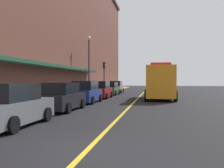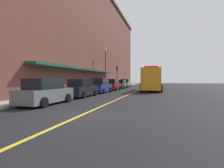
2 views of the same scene
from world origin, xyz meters
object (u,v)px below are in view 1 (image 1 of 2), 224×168
(parked_car_1, at_px, (62,98))
(utility_truck, at_px, (160,83))
(parking_meter_0, at_px, (100,87))
(parked_car_2, at_px, (86,93))
(parking_meter_2, at_px, (107,86))
(parked_car_5, at_px, (116,87))
(street_lamp_left, at_px, (89,59))
(parked_car_0, at_px, (12,106))
(parked_car_3, at_px, (100,90))
(traffic_light_near, at_px, (104,71))
(parked_car_4, at_px, (111,89))

(parked_car_1, relative_size, utility_truck, 0.55)
(parking_meter_0, bearing_deg, parked_car_2, -82.94)
(utility_truck, xyz_separation_m, parking_meter_2, (-7.60, 10.92, -0.58))
(parked_car_1, xyz_separation_m, parked_car_5, (-0.10, 22.31, 0.02))
(parked_car_1, bearing_deg, street_lamp_left, 8.87)
(parked_car_0, height_order, parked_car_3, parked_car_3)
(parked_car_5, xyz_separation_m, traffic_light_near, (-1.28, -2.64, 2.32))
(parked_car_0, xyz_separation_m, parked_car_4, (0.08, 22.50, -0.06))
(parked_car_3, relative_size, parking_meter_2, 3.54)
(traffic_light_near, bearing_deg, parked_car_0, -86.99)
(parked_car_4, bearing_deg, parked_car_5, 2.56)
(utility_truck, xyz_separation_m, parking_meter_0, (-7.60, 6.35, -0.58))
(parked_car_5, xyz_separation_m, utility_truck, (6.26, -11.51, 0.81))
(parked_car_5, relative_size, utility_truck, 0.57)
(parking_meter_0, bearing_deg, parked_car_3, -76.74)
(parking_meter_2, bearing_deg, street_lamp_left, -94.43)
(parked_car_1, distance_m, parked_car_4, 17.04)
(parking_meter_2, height_order, traffic_light_near, traffic_light_near)
(parking_meter_0, bearing_deg, parked_car_1, -85.22)
(parked_car_0, distance_m, parked_car_1, 5.46)
(parking_meter_2, distance_m, street_lamp_left, 8.45)
(parked_car_5, height_order, utility_truck, utility_truck)
(parking_meter_2, bearing_deg, traffic_light_near, -88.28)
(parking_meter_0, bearing_deg, parked_car_4, -4.35)
(parked_car_0, height_order, parked_car_5, parked_car_5)
(parked_car_2, height_order, parked_car_4, parked_car_2)
(utility_truck, bearing_deg, parked_car_5, -151.85)
(parked_car_2, xyz_separation_m, parked_car_4, (0.00, 11.63, -0.09))
(utility_truck, bearing_deg, traffic_light_near, -140.03)
(parked_car_1, distance_m, parking_meter_0, 17.22)
(parked_car_3, height_order, parked_car_4, parked_car_3)
(parked_car_4, xyz_separation_m, street_lamp_left, (-2.06, -3.06, 3.63))
(parked_car_0, distance_m, traffic_light_near, 25.28)
(parked_car_4, xyz_separation_m, parking_meter_2, (-1.46, 4.68, 0.29))
(street_lamp_left, bearing_deg, traffic_light_near, 83.37)
(parked_car_5, bearing_deg, parking_meter_2, 113.23)
(street_lamp_left, bearing_deg, parked_car_4, 56.12)
(parked_car_1, distance_m, parked_car_3, 11.09)
(parked_car_0, relative_size, parked_car_3, 0.95)
(parked_car_1, xyz_separation_m, parked_car_2, (0.02, 5.42, 0.04))
(parking_meter_2, relative_size, street_lamp_left, 0.19)
(utility_truck, xyz_separation_m, street_lamp_left, (-8.20, 3.18, 2.76))
(parking_meter_2, xyz_separation_m, street_lamp_left, (-0.60, -7.74, 3.34))
(parked_car_0, bearing_deg, parked_car_4, 0.11)
(utility_truck, relative_size, traffic_light_near, 1.89)
(parked_car_2, distance_m, parked_car_5, 16.90)
(parked_car_2, xyz_separation_m, parking_meter_0, (-1.45, 11.74, 0.20))
(parked_car_4, height_order, traffic_light_near, traffic_light_near)
(parked_car_3, bearing_deg, parked_car_4, -0.78)
(parking_meter_2, bearing_deg, parking_meter_0, -90.00)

